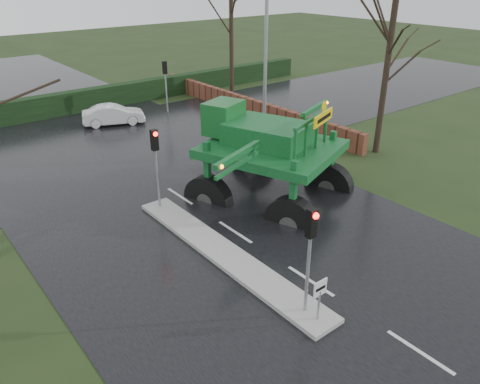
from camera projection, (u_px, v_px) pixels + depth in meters
ground at (310, 281)px, 15.30m from camera, size 140.00×140.00×0.00m
road_main at (158, 182)px, 22.32m from camera, size 14.00×80.00×0.02m
road_cross at (105, 148)px, 26.54m from camera, size 80.00×12.00×0.02m
median_island at (224, 253)px, 16.64m from camera, size 1.20×10.00×0.16m
hedge_row at (54, 105)px, 31.84m from camera, size 44.00×0.90×1.50m
brick_wall at (247, 106)px, 32.18m from camera, size 0.40×20.00×1.20m
keep_left_sign at (320, 294)px, 13.05m from camera, size 0.50×0.07×1.35m
traffic_signal_near at (310, 240)px, 12.73m from camera, size 0.26×0.33×3.52m
traffic_signal_mid at (155, 152)px, 18.70m from camera, size 0.26×0.33×3.52m
traffic_signal_far at (165, 75)px, 31.88m from camera, size 0.26×0.33×3.52m
street_light_right at (262, 33)px, 25.73m from camera, size 3.85×0.30×10.00m
tree_right_near at (388, 56)px, 23.71m from camera, size 5.60×5.60×9.64m
tree_right_far at (231, 8)px, 34.53m from camera, size 7.00×7.00×12.05m
crop_sprayer at (289, 160)px, 17.73m from camera, size 9.56×7.53×5.66m
white_sedan at (115, 125)px, 30.43m from camera, size 4.11×2.67×1.28m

